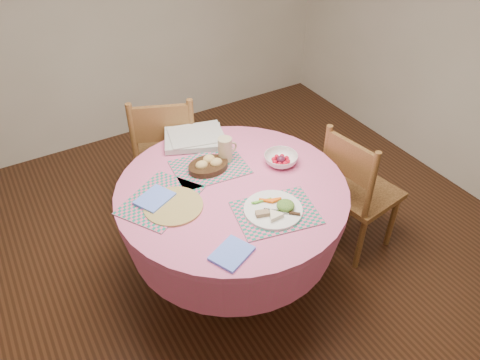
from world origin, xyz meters
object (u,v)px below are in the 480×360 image
object	(u,v)px
dining_table	(232,215)
chair_right	(356,190)
dinner_plate	(275,209)
latte_mug	(225,149)
bread_bowl	(208,165)
fruit_bowl	(281,159)
chair_back	(166,152)
wicker_trivet	(173,206)

from	to	relation	value
dining_table	chair_right	xyz separation A→B (m)	(0.82, -0.12, -0.08)
dining_table	dinner_plate	distance (m)	0.36
chair_right	latte_mug	bearing A→B (deg)	56.21
dinner_plate	bread_bowl	bearing A→B (deg)	104.06
dining_table	fruit_bowl	xyz separation A→B (m)	(0.34, 0.05, 0.22)
chair_right	chair_back	world-z (taller)	chair_back
dining_table	chair_back	bearing A→B (deg)	93.09
dining_table	chair_back	world-z (taller)	chair_back
dining_table	wicker_trivet	distance (m)	0.39
fruit_bowl	wicker_trivet	bearing A→B (deg)	-177.32
dining_table	bread_bowl	distance (m)	0.31
chair_right	wicker_trivet	size ratio (longest dim) A/B	3.01
wicker_trivet	fruit_bowl	xyz separation A→B (m)	(0.67, 0.03, 0.02)
dining_table	dinner_plate	xyz separation A→B (m)	(0.09, -0.28, 0.22)
chair_back	latte_mug	distance (m)	0.70
chair_back	fruit_bowl	size ratio (longest dim) A/B	4.77
chair_right	latte_mug	size ratio (longest dim) A/B	6.35
latte_mug	bread_bowl	bearing A→B (deg)	-167.61
dining_table	latte_mug	world-z (taller)	latte_mug
dining_table	chair_back	xyz separation A→B (m)	(-0.04, 0.83, -0.06)
wicker_trivet	latte_mug	world-z (taller)	latte_mug
dinner_plate	fruit_bowl	xyz separation A→B (m)	(0.26, 0.32, 0.01)
wicker_trivet	bread_bowl	distance (m)	0.35
chair_right	bread_bowl	bearing A→B (deg)	61.10
chair_right	wicker_trivet	distance (m)	1.19
latte_mug	dining_table	bearing A→B (deg)	-111.66
chair_back	bread_bowl	size ratio (longest dim) A/B	4.17
dining_table	bread_bowl	size ratio (longest dim) A/B	5.39
fruit_bowl	chair_back	bearing A→B (deg)	116.43
chair_back	fruit_bowl	bearing A→B (deg)	138.74
bread_bowl	latte_mug	size ratio (longest dim) A/B	1.62
chair_right	fruit_bowl	world-z (taller)	chair_right
dining_table	dinner_plate	world-z (taller)	dinner_plate
wicker_trivet	bread_bowl	xyz separation A→B (m)	(0.30, 0.19, 0.03)
dining_table	wicker_trivet	world-z (taller)	wicker_trivet
wicker_trivet	dinner_plate	world-z (taller)	dinner_plate
dinner_plate	fruit_bowl	bearing A→B (deg)	51.34
latte_mug	fruit_bowl	bearing A→B (deg)	-36.08
wicker_trivet	latte_mug	size ratio (longest dim) A/B	2.11
chair_back	dinner_plate	bearing A→B (deg)	119.14
dinner_plate	latte_mug	bearing A→B (deg)	89.54
chair_back	latte_mug	xyz separation A→B (m)	(0.14, -0.60, 0.33)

